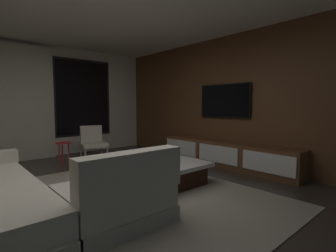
{
  "coord_description": "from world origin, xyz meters",
  "views": [
    {
      "loc": [
        -1.47,
        -2.95,
        1.26
      ],
      "look_at": [
        1.51,
        0.42,
        0.89
      ],
      "focal_mm": 26.89,
      "sensor_mm": 36.0,
      "label": 1
    }
  ],
  "objects_px": {
    "media_console": "(226,155)",
    "book_stack_on_coffee_table": "(157,158)",
    "side_stool": "(64,146)",
    "accent_chair_near_window": "(93,141)",
    "mounted_tv": "(224,101)",
    "coffee_table": "(163,172)",
    "sectional_couch": "(23,198)"
  },
  "relations": [
    {
      "from": "book_stack_on_coffee_table",
      "to": "media_console",
      "type": "distance_m",
      "value": 1.68
    },
    {
      "from": "coffee_table",
      "to": "accent_chair_near_window",
      "type": "relative_size",
      "value": 1.49
    },
    {
      "from": "accent_chair_near_window",
      "to": "side_stool",
      "type": "relative_size",
      "value": 1.7
    },
    {
      "from": "coffee_table",
      "to": "accent_chair_near_window",
      "type": "height_order",
      "value": "accent_chair_near_window"
    },
    {
      "from": "side_stool",
      "to": "book_stack_on_coffee_table",
      "type": "bearing_deg",
      "value": -73.32
    },
    {
      "from": "media_console",
      "to": "mounted_tv",
      "type": "relative_size",
      "value": 2.54
    },
    {
      "from": "accent_chair_near_window",
      "to": "sectional_couch",
      "type": "bearing_deg",
      "value": -127.39
    },
    {
      "from": "side_stool",
      "to": "media_console",
      "type": "distance_m",
      "value": 3.45
    },
    {
      "from": "accent_chair_near_window",
      "to": "coffee_table",
      "type": "bearing_deg",
      "value": -89.0
    },
    {
      "from": "coffee_table",
      "to": "media_console",
      "type": "bearing_deg",
      "value": -0.02
    },
    {
      "from": "sectional_couch",
      "to": "book_stack_on_coffee_table",
      "type": "relative_size",
      "value": 9.46
    },
    {
      "from": "sectional_couch",
      "to": "media_console",
      "type": "xyz_separation_m",
      "value": [
        3.68,
        0.09,
        -0.04
      ]
    },
    {
      "from": "book_stack_on_coffee_table",
      "to": "side_stool",
      "type": "relative_size",
      "value": 0.57
    },
    {
      "from": "coffee_table",
      "to": "mounted_tv",
      "type": "bearing_deg",
      "value": 6.05
    },
    {
      "from": "accent_chair_near_window",
      "to": "mounted_tv",
      "type": "relative_size",
      "value": 0.64
    },
    {
      "from": "coffee_table",
      "to": "book_stack_on_coffee_table",
      "type": "distance_m",
      "value": 0.26
    },
    {
      "from": "mounted_tv",
      "to": "coffee_table",
      "type": "bearing_deg",
      "value": -173.95
    },
    {
      "from": "coffee_table",
      "to": "book_stack_on_coffee_table",
      "type": "relative_size",
      "value": 4.39
    },
    {
      "from": "side_stool",
      "to": "mounted_tv",
      "type": "distance_m",
      "value": 3.58
    },
    {
      "from": "accent_chair_near_window",
      "to": "media_console",
      "type": "bearing_deg",
      "value": -54.99
    },
    {
      "from": "media_console",
      "to": "book_stack_on_coffee_table",
      "type": "bearing_deg",
      "value": 174.2
    },
    {
      "from": "sectional_couch",
      "to": "accent_chair_near_window",
      "type": "distance_m",
      "value": 3.22
    },
    {
      "from": "accent_chair_near_window",
      "to": "side_stool",
      "type": "distance_m",
      "value": 0.65
    },
    {
      "from": "sectional_couch",
      "to": "accent_chair_near_window",
      "type": "bearing_deg",
      "value": 52.61
    },
    {
      "from": "side_stool",
      "to": "mounted_tv",
      "type": "relative_size",
      "value": 0.38
    },
    {
      "from": "media_console",
      "to": "mounted_tv",
      "type": "distance_m",
      "value": 1.13
    },
    {
      "from": "side_stool",
      "to": "media_console",
      "type": "bearing_deg",
      "value": -46.62
    },
    {
      "from": "sectional_couch",
      "to": "book_stack_on_coffee_table",
      "type": "bearing_deg",
      "value": 7.46
    },
    {
      "from": "coffee_table",
      "to": "book_stack_on_coffee_table",
      "type": "bearing_deg",
      "value": 85.74
    },
    {
      "from": "coffee_table",
      "to": "media_console",
      "type": "relative_size",
      "value": 0.37
    },
    {
      "from": "accent_chair_near_window",
      "to": "media_console",
      "type": "distance_m",
      "value": 3.01
    },
    {
      "from": "coffee_table",
      "to": "side_stool",
      "type": "bearing_deg",
      "value": 105.35
    }
  ]
}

